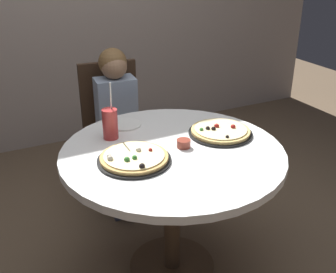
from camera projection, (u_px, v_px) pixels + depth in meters
ground_plane at (172, 266)px, 2.33m from camera, size 8.00×8.00×0.00m
dining_table at (172, 169)px, 2.06m from camera, size 1.11×1.11×0.75m
chair_wooden at (113, 123)px, 2.87m from camera, size 0.43×0.43×0.95m
diner_child at (121, 140)px, 2.73m from camera, size 0.28×0.42×1.08m
pizza_veggie at (134, 158)px, 1.89m from camera, size 0.35×0.35×0.05m
pizza_cheese at (220, 131)px, 2.17m from camera, size 0.34×0.34×0.05m
soda_cup at (110, 124)px, 2.10m from camera, size 0.08×0.08×0.31m
sauce_bowl at (184, 144)px, 2.03m from camera, size 0.07×0.07×0.04m
plate_small at (125, 124)px, 2.28m from camera, size 0.18×0.18×0.01m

